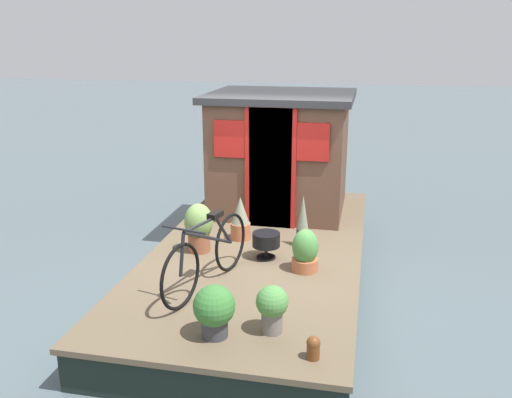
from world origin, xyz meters
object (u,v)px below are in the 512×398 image
object	(u,v)px
bicycle	(207,255)
potted_plant_thyme	(199,227)
potted_plant_basil	(240,219)
charcoal_grill	(266,241)
mooring_bollard	(313,347)
potted_plant_fern	(303,222)
houseboat_cabin	(281,152)
potted_plant_rosemary	(214,309)
potted_plant_geranium	(305,251)
potted_plant_sage	(272,306)

from	to	relation	value
bicycle	potted_plant_thyme	distance (m)	1.05
potted_plant_basil	charcoal_grill	bearing A→B (deg)	-141.43
mooring_bollard	potted_plant_fern	bearing A→B (deg)	9.29
potted_plant_thyme	mooring_bollard	bearing A→B (deg)	-141.47
houseboat_cabin	potted_plant_basil	xyz separation A→B (m)	(-1.43, 0.30, -0.64)
potted_plant_basil	potted_plant_rosemary	size ratio (longest dim) A/B	1.18
charcoal_grill	mooring_bollard	size ratio (longest dim) A/B	1.61
potted_plant_rosemary	potted_plant_geranium	world-z (taller)	potted_plant_geranium
potted_plant_sage	charcoal_grill	distance (m)	1.74
bicycle	potted_plant_sage	world-z (taller)	bicycle
potted_plant_basil	mooring_bollard	world-z (taller)	potted_plant_basil
mooring_bollard	potted_plant_basil	bearing A→B (deg)	25.64
potted_plant_thyme	potted_plant_sage	world-z (taller)	potted_plant_thyme
bicycle	potted_plant_fern	world-z (taller)	bicycle
bicycle	mooring_bollard	xyz separation A→B (m)	(-1.13, -1.27, -0.27)
houseboat_cabin	potted_plant_rosemary	bearing A→B (deg)	-179.33
bicycle	potted_plant_fern	size ratio (longest dim) A/B	2.44
houseboat_cabin	mooring_bollard	xyz separation A→B (m)	(-4.06, -0.96, -0.81)
potted_plant_fern	potted_plant_basil	bearing A→B (deg)	84.98
houseboat_cabin	potted_plant_geranium	bearing A→B (deg)	-163.52
potted_plant_geranium	mooring_bollard	size ratio (longest dim) A/B	2.39
potted_plant_thyme	mooring_bollard	size ratio (longest dim) A/B	2.97
potted_plant_rosemary	potted_plant_fern	distance (m)	2.43
potted_plant_rosemary	potted_plant_geranium	bearing A→B (deg)	-21.24
mooring_bollard	potted_plant_sage	bearing A→B (deg)	49.61
potted_plant_sage	mooring_bollard	bearing A→B (deg)	-130.39
potted_plant_basil	potted_plant_thyme	xyz separation A→B (m)	(-0.53, 0.41, 0.05)
potted_plant_rosemary	potted_plant_thyme	world-z (taller)	potted_plant_thyme
houseboat_cabin	potted_plant_sage	world-z (taller)	houseboat_cabin
bicycle	potted_plant_geranium	size ratio (longest dim) A/B	3.32
potted_plant_basil	potted_plant_geranium	bearing A→B (deg)	-130.84
potted_plant_rosemary	mooring_bollard	world-z (taller)	potted_plant_rosemary
houseboat_cabin	mooring_bollard	world-z (taller)	houseboat_cabin
potted_plant_fern	mooring_bollard	size ratio (longest dim) A/B	3.25
potted_plant_basil	potted_plant_fern	size ratio (longest dim) A/B	0.86
potted_plant_thyme	charcoal_grill	size ratio (longest dim) A/B	1.85
potted_plant_thyme	potted_plant_geranium	size ratio (longest dim) A/B	1.24
potted_plant_sage	charcoal_grill	bearing A→B (deg)	12.65
potted_plant_basil	potted_plant_rosemary	xyz separation A→B (m)	(-2.45, -0.34, -0.01)
houseboat_cabin	potted_plant_basil	size ratio (longest dim) A/B	3.66
houseboat_cabin	potted_plant_sage	size ratio (longest dim) A/B	4.66
potted_plant_thyme	potted_plant_geranium	distance (m)	1.42
potted_plant_geranium	mooring_bollard	world-z (taller)	potted_plant_geranium
potted_plant_thyme	charcoal_grill	xyz separation A→B (m)	(-0.05, -0.87, -0.10)
potted_plant_basil	charcoal_grill	world-z (taller)	potted_plant_basil
potted_plant_rosemary	potted_plant_fern	xyz separation A→B (m)	(2.38, -0.50, 0.05)
bicycle	potted_plant_basil	xyz separation A→B (m)	(1.50, -0.01, -0.10)
potted_plant_rosemary	potted_plant_thyme	distance (m)	2.07
potted_plant_thyme	houseboat_cabin	bearing A→B (deg)	-19.91
mooring_bollard	houseboat_cabin	bearing A→B (deg)	13.34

